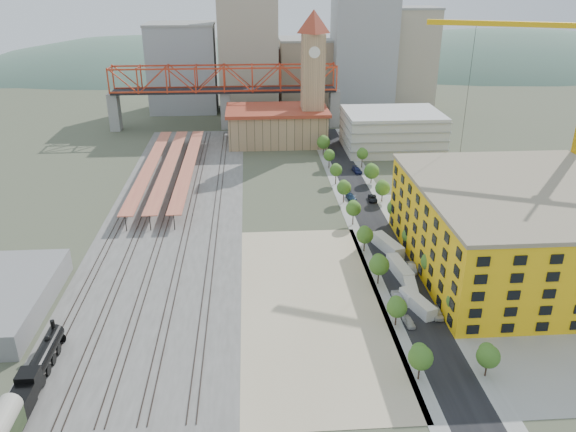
{
  "coord_description": "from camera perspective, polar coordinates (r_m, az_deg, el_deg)",
  "views": [
    {
      "loc": [
        -15.38,
        -125.29,
        60.15
      ],
      "look_at": [
        -7.38,
        -11.07,
        10.0
      ],
      "focal_mm": 35.0,
      "sensor_mm": 36.0,
      "label": 1
    }
  ],
  "objects": [
    {
      "name": "ground",
      "position": [
        139.83,
        2.7,
        -1.85
      ],
      "size": [
        400.0,
        400.0,
        0.0
      ],
      "primitive_type": "plane",
      "color": "#474C38",
      "rests_on": "ground"
    },
    {
      "name": "ballast_strip",
      "position": [
        156.3,
        -11.27,
        0.55
      ],
      "size": [
        36.0,
        165.0,
        0.06
      ],
      "primitive_type": "cube",
      "color": "#605E59",
      "rests_on": "ground"
    },
    {
      "name": "dirt_lot",
      "position": [
        111.98,
        2.49,
        -8.84
      ],
      "size": [
        28.0,
        67.0,
        0.06
      ],
      "primitive_type": "cube",
      "color": "tan",
      "rests_on": "ground"
    },
    {
      "name": "street_asphalt",
      "position": [
        155.82,
        7.93,
        0.72
      ],
      "size": [
        12.0,
        170.0,
        0.06
      ],
      "primitive_type": "cube",
      "color": "black",
      "rests_on": "ground"
    },
    {
      "name": "sidewalk_west",
      "position": [
        154.81,
        5.94,
        0.66
      ],
      "size": [
        3.0,
        170.0,
        0.04
      ],
      "primitive_type": "cube",
      "color": "gray",
      "rests_on": "ground"
    },
    {
      "name": "sidewalk_east",
      "position": [
        157.03,
        9.9,
        0.77
      ],
      "size": [
        3.0,
        170.0,
        0.04
      ],
      "primitive_type": "cube",
      "color": "gray",
      "rests_on": "ground"
    },
    {
      "name": "construction_pad",
      "position": [
        135.45,
        23.06,
        -4.76
      ],
      "size": [
        50.0,
        90.0,
        0.06
      ],
      "primitive_type": "cube",
      "color": "gray",
      "rests_on": "ground"
    },
    {
      "name": "rail_tracks",
      "position": [
        156.5,
        -11.93,
        0.57
      ],
      "size": [
        26.56,
        160.0,
        0.18
      ],
      "color": "#382B23",
      "rests_on": "ground"
    },
    {
      "name": "platform_canopies",
      "position": [
        181.13,
        -11.98,
        5.07
      ],
      "size": [
        16.0,
        80.0,
        4.12
      ],
      "color": "#D47551",
      "rests_on": "ground"
    },
    {
      "name": "station_hall",
      "position": [
        214.33,
        -1.12,
        9.2
      ],
      "size": [
        38.0,
        24.0,
        13.1
      ],
      "color": "tan",
      "rests_on": "ground"
    },
    {
      "name": "clock_tower",
      "position": [
        208.99,
        2.55,
        14.98
      ],
      "size": [
        12.0,
        12.0,
        52.0
      ],
      "color": "tan",
      "rests_on": "ground"
    },
    {
      "name": "parking_garage",
      "position": [
        208.81,
        10.49,
        8.51
      ],
      "size": [
        34.0,
        26.0,
        14.0
      ],
      "primitive_type": "cube",
      "color": "silver",
      "rests_on": "ground"
    },
    {
      "name": "truss_bridge",
      "position": [
        234.16,
        -6.47,
        13.35
      ],
      "size": [
        94.0,
        9.6,
        25.6
      ],
      "color": "gray",
      "rests_on": "ground"
    },
    {
      "name": "construction_building",
      "position": [
        130.2,
        22.53,
        -1.2
      ],
      "size": [
        44.6,
        50.6,
        18.8
      ],
      "color": "yellow",
      "rests_on": "ground"
    },
    {
      "name": "street_trees",
      "position": [
        146.9,
        8.7,
        -0.81
      ],
      "size": [
        15.4,
        124.4,
        8.0
      ],
      "color": "#3F7021",
      "rests_on": "ground"
    },
    {
      "name": "skyline",
      "position": [
        271.16,
        0.9,
        15.73
      ],
      "size": [
        133.0,
        46.0,
        60.0
      ],
      "color": "#9EA0A3",
      "rests_on": "ground"
    },
    {
      "name": "distant_hills",
      "position": [
        414.3,
        4.66,
        3.87
      ],
      "size": [
        647.0,
        264.0,
        227.0
      ],
      "color": "#4C6B59",
      "rests_on": "ground"
    },
    {
      "name": "locomotive",
      "position": [
        100.34,
        -24.08,
        -14.06
      ],
      "size": [
        3.02,
        23.27,
        5.82
      ],
      "color": "black",
      "rests_on": "ground"
    },
    {
      "name": "tower_crane",
      "position": [
        153.97,
        26.98,
        11.78
      ],
      "size": [
        49.98,
        21.78,
        56.78
      ],
      "color": "gold",
      "rests_on": "ground"
    },
    {
      "name": "site_trailer_a",
      "position": [
        112.3,
        13.01,
        -8.65
      ],
      "size": [
        5.3,
        9.66,
        2.56
      ],
      "primitive_type": "cube",
      "rotation": [
        0.0,
        0.0,
        0.32
      ],
      "color": "silver",
      "rests_on": "ground"
    },
    {
      "name": "site_trailer_b",
      "position": [
        116.11,
        12.37,
        -7.46
      ],
      "size": [
        3.58,
        9.17,
        2.44
      ],
      "primitive_type": "cube",
      "rotation": [
        0.0,
        0.0,
        -0.14
      ],
      "color": "silver",
      "rests_on": "ground"
    },
    {
      "name": "site_trailer_c",
      "position": [
        123.43,
        11.28,
        -5.3
      ],
      "size": [
        3.82,
        10.18,
        2.72
      ],
      "primitive_type": "cube",
      "rotation": [
        0.0,
        0.0,
        0.12
      ],
      "color": "silver",
      "rests_on": "ground"
    },
    {
      "name": "site_trailer_d",
      "position": [
        133.0,
        10.09,
        -2.94
      ],
      "size": [
        5.81,
        10.79,
        2.86
      ],
      "primitive_type": "cube",
      "rotation": [
        0.0,
        0.0,
        0.31
      ],
      "color": "silver",
      "rests_on": "ground"
    },
    {
      "name": "car_0",
      "position": [
        107.72,
        12.19,
        -10.48
      ],
      "size": [
        1.95,
        4.04,
        1.33
      ],
      "primitive_type": "imported",
      "rotation": [
        0.0,
        0.0,
        0.1
      ],
      "color": "#B9B9B9",
      "rests_on": "ground"
    },
    {
      "name": "car_1",
      "position": [
        114.31,
        11.1,
        -8.15
      ],
      "size": [
        1.81,
        4.69,
        1.52
      ],
      "primitive_type": "imported",
      "rotation": [
        0.0,
        0.0,
        0.04
      ],
      "color": "gray",
      "rests_on": "ground"
    },
    {
      "name": "car_2",
      "position": [
        140.02,
        8.08,
        -1.73
      ],
      "size": [
        2.35,
        4.97,
        1.37
      ],
      "primitive_type": "imported",
      "rotation": [
        0.0,
        0.0,
        0.02
      ],
      "color": "black",
      "rests_on": "ground"
    },
    {
      "name": "car_3",
      "position": [
        161.49,
        6.41,
        1.92
      ],
      "size": [
        2.91,
        5.46,
        1.51
      ],
      "primitive_type": "imported",
      "rotation": [
        0.0,
        0.0,
        0.16
      ],
      "color": "navy",
      "rests_on": "ground"
    },
    {
      "name": "car_4",
      "position": [
        111.26,
        14.88,
        -9.49
      ],
      "size": [
        2.04,
        4.71,
        1.58
      ],
      "primitive_type": "imported",
      "rotation": [
        0.0,
        0.0,
        -0.04
      ],
      "color": "silver",
      "rests_on": "ground"
    },
    {
      "name": "car_5",
      "position": [
        125.54,
        12.45,
        -5.18
      ],
      "size": [
        2.07,
        4.94,
        1.59
      ],
      "primitive_type": "imported",
      "rotation": [
        0.0,
        0.0,
        -0.08
      ],
      "color": "#ACACB2",
      "rests_on": "ground"
    },
    {
      "name": "car_6",
      "position": [
        161.34,
        8.59,
        1.76
      ],
      "size": [
        2.87,
        5.34,
        1.42
      ],
      "primitive_type": "imported",
      "rotation": [
        0.0,
        0.0,
        -0.1
      ],
      "color": "black",
      "rests_on": "ground"
    },
    {
      "name": "car_7",
      "position": [
        183.88,
        7.01,
        4.64
      ],
      "size": [
        3.01,
        5.71,
        1.58
      ],
      "primitive_type": "imported",
      "rotation": [
        0.0,
        0.0,
        0.15
      ],
      "color": "navy",
      "rests_on": "ground"
    }
  ]
}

